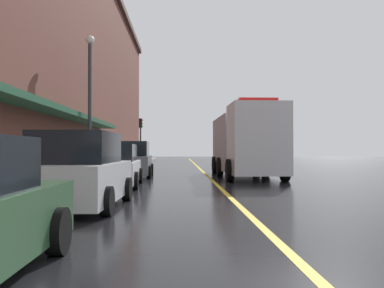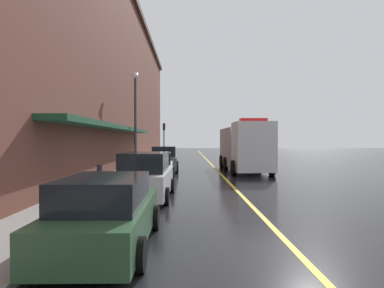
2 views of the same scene
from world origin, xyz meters
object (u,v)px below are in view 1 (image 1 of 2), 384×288
object	(u,v)px
parked_car_2	(115,167)
box_truck	(245,143)
parked_car_1	(79,173)
parking_meter_1	(62,160)
traffic_light_near	(141,132)
parking_meter_2	(104,157)
street_lamp_left	(90,89)
parked_car_3	(132,160)

from	to	relation	value
parked_car_2	box_truck	size ratio (longest dim) A/B	0.51
parked_car_1	parking_meter_1	world-z (taller)	parked_car_1
parking_meter_1	traffic_light_near	bearing A→B (deg)	89.86
parking_meter_1	parking_meter_2	distance (m)	7.28
parking_meter_1	parked_car_1	bearing A→B (deg)	-67.85
parking_meter_1	traffic_light_near	size ratio (longest dim) A/B	0.31
parking_meter_2	street_lamp_left	world-z (taller)	street_lamp_left
box_truck	parking_meter_1	size ratio (longest dim) A/B	6.73
parked_car_2	parking_meter_2	xyz separation A→B (m)	(-1.35, 5.03, 0.30)
parking_meter_2	street_lamp_left	distance (m)	3.43
street_lamp_left	parked_car_1	bearing A→B (deg)	-78.90
parked_car_1	street_lamp_left	xyz separation A→B (m)	(-2.00, 10.20, 3.55)
parked_car_1	parked_car_2	size ratio (longest dim) A/B	0.95
parked_car_2	parked_car_3	bearing A→B (deg)	-2.39
parked_car_1	parked_car_3	distance (m)	11.25
parked_car_3	parking_meter_2	world-z (taller)	parked_car_3
parked_car_3	box_truck	bearing A→B (deg)	-92.41
traffic_light_near	parked_car_3	bearing A→B (deg)	-85.89
parked_car_3	street_lamp_left	size ratio (longest dim) A/B	0.67
parked_car_1	parking_meter_2	size ratio (longest dim) A/B	3.28
parked_car_3	traffic_light_near	world-z (taller)	traffic_light_near
parked_car_3	parking_meter_2	xyz separation A→B (m)	(-1.38, -0.52, 0.20)
parked_car_1	parked_car_3	xyz separation A→B (m)	(-0.02, 11.25, 0.00)
parking_meter_2	traffic_light_near	distance (m)	18.97
parked_car_2	parked_car_1	bearing A→B (deg)	178.35
box_truck	parking_meter_2	distance (m)	7.32
traffic_light_near	parking_meter_2	bearing A→B (deg)	-90.19
parked_car_3	parking_meter_1	distance (m)	7.93
box_truck	parked_car_1	bearing A→B (deg)	-28.82
parked_car_2	parked_car_3	distance (m)	5.55
parked_car_1	parking_meter_1	bearing A→B (deg)	23.79
parking_meter_2	box_truck	bearing A→B (deg)	3.48
box_truck	parking_meter_2	bearing A→B (deg)	-87.61
parked_car_1	box_truck	world-z (taller)	box_truck
box_truck	parking_meter_2	xyz separation A→B (m)	(-7.27, -0.44, -0.71)
parking_meter_2	street_lamp_left	bearing A→B (deg)	-138.77
parking_meter_1	traffic_light_near	distance (m)	26.22
parked_car_3	street_lamp_left	distance (m)	4.19
parked_car_3	parking_meter_2	bearing A→B (deg)	109.06
box_truck	traffic_light_near	size ratio (longest dim) A/B	2.08
parked_car_2	parked_car_3	size ratio (longest dim) A/B	0.98
parked_car_1	parking_meter_2	world-z (taller)	parked_car_1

